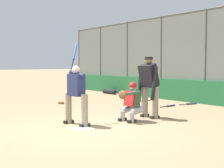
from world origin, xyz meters
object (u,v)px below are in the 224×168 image
catcher_behind_plate (131,101)px  umpire_home (149,85)px  spare_bat_first_base_side (133,107)px  fielding_glove_on_dirt (61,103)px  batter_at_plate (76,93)px  equipment_bag_dugout_side (109,91)px  spare_bat_by_padding (170,106)px  spare_bat_third_base_side (137,101)px  spare_bat_near_backstop (190,104)px

catcher_behind_plate → umpire_home: umpire_home is taller
catcher_behind_plate → spare_bat_first_base_side: bearing=-46.2°
catcher_behind_plate → fielding_glove_on_dirt: bearing=-6.6°
umpire_home → batter_at_plate: bearing=79.6°
umpire_home → catcher_behind_plate: bearing=96.0°
catcher_behind_plate → equipment_bag_dugout_side: bearing=-35.8°
umpire_home → fielding_glove_on_dirt: size_ratio=6.63×
batter_at_plate → spare_bat_by_padding: 4.69m
fielding_glove_on_dirt → umpire_home: bearing=-173.0°
spare_bat_by_padding → spare_bat_third_base_side: same height
spare_bat_near_backstop → fielding_glove_on_dirt: 5.07m
equipment_bag_dugout_side → batter_at_plate: bearing=137.6°
batter_at_plate → spare_bat_by_padding: batter_at_plate is taller
catcher_behind_plate → fielding_glove_on_dirt: (4.52, -0.24, -0.51)m
catcher_behind_plate → spare_bat_near_backstop: 4.38m
batter_at_plate → fielding_glove_on_dirt: bearing=-29.6°
equipment_bag_dugout_side → spare_bat_near_backstop: bearing=179.1°
batter_at_plate → spare_bat_third_base_side: bearing=-65.6°
batter_at_plate → spare_bat_third_base_side: size_ratio=2.48×
spare_bat_near_backstop → spare_bat_by_padding: (0.08, 1.09, 0.00)m
batter_at_plate → fielding_glove_on_dirt: size_ratio=7.97×
spare_bat_by_padding → fielding_glove_on_dirt: (3.15, 2.82, 0.02)m
batter_at_plate → spare_bat_first_base_side: size_ratio=2.44×
batter_at_plate → umpire_home: batter_at_plate is taller
umpire_home → spare_bat_first_base_side: (1.82, -0.99, -0.94)m
fielding_glove_on_dirt → equipment_bag_dugout_side: bearing=-61.3°
spare_bat_near_backstop → spare_bat_first_base_side: size_ratio=1.02×
catcher_behind_plate → umpire_home: 0.89m
umpire_home → spare_bat_near_backstop: (1.18, -3.37, -0.94)m
spare_bat_first_base_side → spare_bat_by_padding: bearing=152.1°
spare_bat_by_padding → equipment_bag_dugout_side: bearing=72.7°
spare_bat_third_base_side → fielding_glove_on_dirt: fielding_glove_on_dirt is taller
spare_bat_by_padding → spare_bat_third_base_side: size_ratio=0.97×
catcher_behind_plate → spare_bat_by_padding: 3.39m
equipment_bag_dugout_side → umpire_home: bearing=152.4°
spare_bat_third_base_side → spare_bat_first_base_side: size_ratio=0.98×
spare_bat_third_base_side → spare_bat_first_base_side: (-1.30, 1.35, 0.00)m
spare_bat_by_padding → catcher_behind_plate: bearing=-160.8°
batter_at_plate → spare_bat_third_base_side: (2.78, -4.60, -0.80)m
spare_bat_by_padding → spare_bat_first_base_side: 1.40m
spare_bat_near_backstop → spare_bat_third_base_side: 2.20m
spare_bat_by_padding → fielding_glove_on_dirt: bearing=127.0°
fielding_glove_on_dirt → catcher_behind_plate: bearing=176.9°
spare_bat_by_padding → fielding_glove_on_dirt: fielding_glove_on_dirt is taller
fielding_glove_on_dirt → spare_bat_by_padding: bearing=-138.2°
umpire_home → spare_bat_by_padding: size_ratio=2.12×
batter_at_plate → umpire_home: 2.28m
equipment_bag_dugout_side → fielding_glove_on_dirt: bearing=118.7°
spare_bat_near_backstop → fielding_glove_on_dirt: size_ratio=3.34×
catcher_behind_plate → spare_bat_near_backstop: size_ratio=1.20×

